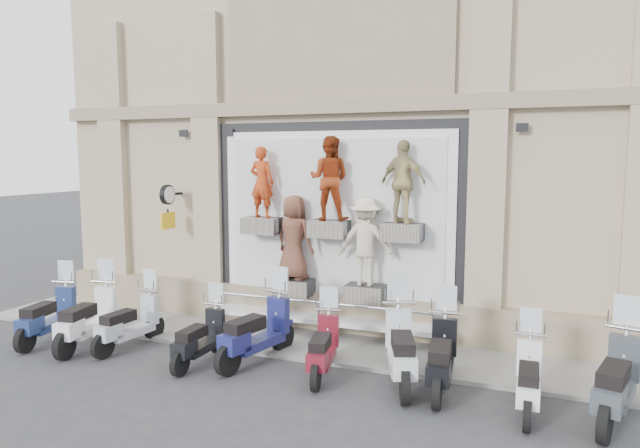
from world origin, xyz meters
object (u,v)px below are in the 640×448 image
at_px(scooter_b, 88,306).
at_px(scooter_e, 257,318).
at_px(scooter_a, 48,304).
at_px(scooter_j, 618,364).
at_px(clock_sign_bracket, 168,201).
at_px(scooter_i, 529,365).
at_px(scooter_c, 129,312).
at_px(scooter_d, 200,327).
at_px(scooter_h, 442,343).
at_px(scooter_f, 323,335).
at_px(guard_rail, 319,323).
at_px(scooter_g, 401,334).

height_order(scooter_b, scooter_e, scooter_e).
bearing_deg(scooter_a, scooter_j, -8.81).
xyz_separation_m(scooter_b, scooter_j, (9.49, 0.18, 0.02)).
height_order(clock_sign_bracket, scooter_b, clock_sign_bracket).
relative_size(scooter_e, scooter_j, 0.99).
bearing_deg(scooter_i, scooter_e, 175.02).
height_order(scooter_c, scooter_d, scooter_c).
bearing_deg(scooter_c, scooter_e, 10.64).
xyz_separation_m(scooter_e, scooter_h, (3.40, -0.05, -0.05)).
bearing_deg(scooter_h, scooter_b, 178.53).
relative_size(clock_sign_bracket, scooter_a, 0.52).
distance_m(scooter_a, scooter_c, 1.87).
height_order(scooter_c, scooter_i, scooter_c).
relative_size(scooter_f, scooter_i, 1.01).
height_order(guard_rail, clock_sign_bracket, clock_sign_bracket).
bearing_deg(scooter_g, scooter_e, 161.67).
bearing_deg(scooter_a, guard_rail, 8.52).
bearing_deg(scooter_e, scooter_i, 8.98).
height_order(scooter_a, scooter_h, scooter_h).
relative_size(scooter_f, scooter_j, 0.84).
xyz_separation_m(scooter_e, scooter_f, (1.37, -0.16, -0.13)).
distance_m(scooter_f, scooter_i, 3.37).
bearing_deg(scooter_j, scooter_e, -167.36).
bearing_deg(guard_rail, scooter_f, -66.07).
bearing_deg(scooter_c, scooter_h, 7.85).
relative_size(scooter_h, scooter_i, 1.11).
bearing_deg(clock_sign_bracket, scooter_d, -44.76).
bearing_deg(scooter_d, scooter_i, 1.20).
xyz_separation_m(guard_rail, clock_sign_bracket, (-3.90, 0.47, 2.34)).
bearing_deg(scooter_f, scooter_b, 172.54).
distance_m(clock_sign_bracket, scooter_c, 2.89).
relative_size(scooter_d, scooter_f, 0.97).
bearing_deg(scooter_a, scooter_e, -4.26).
height_order(scooter_a, scooter_f, scooter_a).
relative_size(scooter_e, scooter_g, 0.99).
xyz_separation_m(guard_rail, scooter_e, (-0.72, -1.32, 0.39)).
distance_m(scooter_e, scooter_h, 3.40).
bearing_deg(scooter_c, scooter_b, -158.17).
xyz_separation_m(scooter_c, scooter_e, (2.74, 0.20, 0.10)).
xyz_separation_m(scooter_h, scooter_j, (2.52, -0.20, 0.06)).
height_order(scooter_c, scooter_j, scooter_j).
height_order(scooter_b, scooter_g, scooter_g).
bearing_deg(scooter_h, scooter_i, -17.56).
bearing_deg(scooter_a, scooter_f, -7.07).
distance_m(guard_rail, clock_sign_bracket, 4.57).
distance_m(clock_sign_bracket, scooter_f, 5.37).
distance_m(scooter_f, scooter_g, 1.36).
relative_size(clock_sign_bracket, scooter_g, 0.48).
xyz_separation_m(scooter_b, scooter_d, (2.62, -0.01, -0.14)).
xyz_separation_m(scooter_e, scooter_j, (5.92, -0.25, 0.01)).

